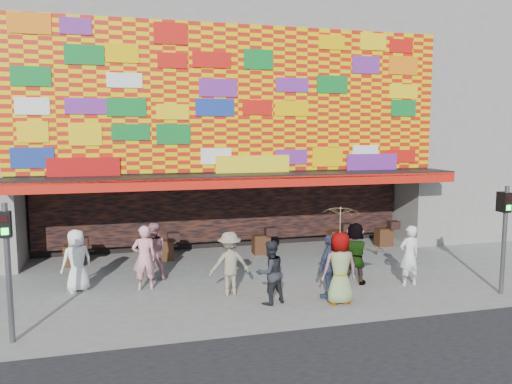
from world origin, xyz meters
TOP-DOWN VIEW (x-y plane):
  - ground at (0.00, 0.00)m, footprint 90.00×90.00m
  - shop_building at (0.00, 8.18)m, footprint 15.20×9.40m
  - neighbor_right at (13.00, 8.00)m, footprint 11.00×8.00m
  - signal_left at (-6.20, -1.50)m, footprint 0.22×0.20m
  - signal_right at (6.20, -1.50)m, footprint 0.22×0.20m
  - ped_a at (-5.14, 1.77)m, footprint 1.02×0.89m
  - ped_b at (-3.31, 1.44)m, footprint 0.70×0.49m
  - ped_c at (-0.21, -0.61)m, footprint 0.97×0.86m
  - ped_d at (-1.08, 0.36)m, footprint 1.18×0.73m
  - ped_e at (1.47, -0.59)m, footprint 1.08×0.92m
  - ped_f at (2.70, 0.42)m, footprint 1.75×1.27m
  - ped_g at (1.54, -1.07)m, footprint 0.94×0.63m
  - ped_h at (4.14, -0.16)m, footprint 0.67×0.46m
  - ped_i at (-3.01, 2.41)m, footprint 0.90×0.73m
  - parasol at (1.54, -1.07)m, footprint 1.15×1.16m

SIDE VIEW (x-z plane):
  - ground at x=0.00m, z-range 0.00..0.00m
  - ped_c at x=-0.21m, z-range 0.00..1.67m
  - ped_i at x=-3.01m, z-range 0.00..1.73m
  - ped_e at x=1.47m, z-range 0.00..1.74m
  - ped_d at x=-1.08m, z-range 0.00..1.75m
  - ped_a at x=-5.14m, z-range 0.00..1.76m
  - ped_h at x=4.14m, z-range 0.00..1.77m
  - ped_f at x=2.70m, z-range 0.00..1.83m
  - ped_b at x=-3.31m, z-range 0.00..1.84m
  - ped_g at x=1.54m, z-range 0.00..1.90m
  - signal_left at x=-6.20m, z-range 0.36..3.36m
  - signal_right at x=6.20m, z-range 0.36..3.36m
  - parasol at x=1.54m, z-range 1.22..3.04m
  - shop_building at x=0.00m, z-range 0.23..10.23m
  - neighbor_right at x=13.00m, z-range 0.00..12.00m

